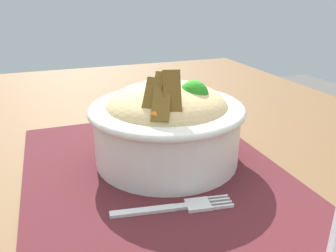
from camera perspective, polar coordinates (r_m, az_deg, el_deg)
name	(u,v)px	position (r m, az deg, el deg)	size (l,w,h in m)	color
table	(138,202)	(0.49, -4.98, -12.64)	(1.31, 0.99, 0.77)	brown
placemat	(155,173)	(0.44, -2.17, -7.89)	(0.41, 0.32, 0.00)	#47191E
bowl	(168,123)	(0.44, 0.04, 0.59)	(0.20, 0.20, 0.13)	silver
fork	(178,207)	(0.37, 1.74, -13.40)	(0.03, 0.13, 0.00)	silver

